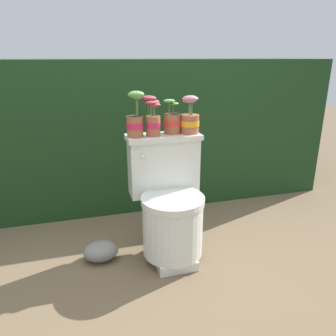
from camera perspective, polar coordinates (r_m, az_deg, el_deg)
The scene contains 8 objects.
ground_plane at distance 2.12m, azimuth -1.73°, elevation -15.84°, with size 12.00×12.00×0.00m, color brown.
hedge_backdrop at distance 2.89m, azimuth -7.20°, elevation 6.51°, with size 3.38×0.81×1.18m.
toilet at distance 2.01m, azimuth 0.26°, elevation -6.52°, with size 0.46×0.49×0.75m.
potted_plant_left at distance 1.93m, azimuth -5.73°, elevation 8.39°, with size 0.11×0.10×0.27m.
potted_plant_midleft at distance 1.95m, azimuth -2.73°, elevation 8.78°, with size 0.12×0.11×0.24m.
potted_plant_middle at distance 2.02m, azimuth 0.75°, elevation 8.13°, with size 0.11×0.11×0.21m.
potted_plant_midright at distance 2.02m, azimuth 3.82°, elevation 8.63°, with size 0.12×0.14×0.23m.
garden_stone at distance 2.14m, azimuth -11.60°, elevation -13.99°, with size 0.21×0.17×0.12m.
Camera 1 is at (-0.41, -1.69, 1.20)m, focal length 35.00 mm.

